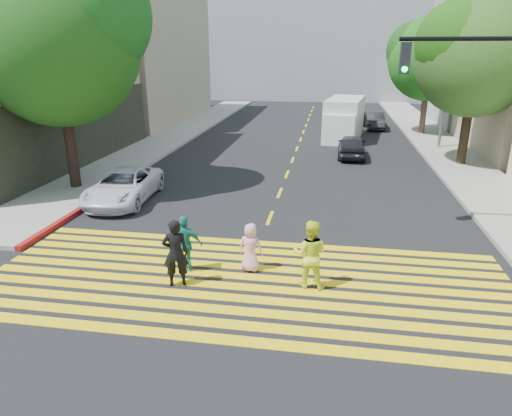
% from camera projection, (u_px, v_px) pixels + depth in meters
% --- Properties ---
extents(ground, '(120.00, 120.00, 0.00)m').
position_uv_depth(ground, '(235.00, 308.00, 10.40)').
color(ground, black).
extents(sidewalk_left, '(3.00, 40.00, 0.15)m').
position_uv_depth(sidewalk_left, '(181.00, 132.00, 32.19)').
color(sidewalk_left, gray).
rests_on(sidewalk_left, ground).
extents(sidewalk_right, '(3.00, 60.00, 0.15)m').
position_uv_depth(sidewalk_right, '(460.00, 165.00, 23.05)').
color(sidewalk_right, gray).
rests_on(sidewalk_right, ground).
extents(curb_red, '(0.20, 8.00, 0.16)m').
position_uv_depth(curb_red, '(87.00, 205.00, 17.03)').
color(curb_red, maroon).
rests_on(curb_red, ground).
extents(crosswalk, '(13.40, 5.30, 0.01)m').
position_uv_depth(crosswalk, '(245.00, 282.00, 11.59)').
color(crosswalk, yellow).
rests_on(crosswalk, ground).
extents(lane_line, '(0.12, 34.40, 0.01)m').
position_uv_depth(lane_line, '(302.00, 135.00, 31.37)').
color(lane_line, yellow).
rests_on(lane_line, ground).
extents(building_left_tan, '(12.00, 16.00, 10.00)m').
position_uv_depth(building_left_tan, '(113.00, 57.00, 37.32)').
color(building_left_tan, tan).
rests_on(building_left_tan, ground).
extents(building_right_grey, '(10.00, 10.00, 10.00)m').
position_uv_depth(building_right_grey, '(510.00, 58.00, 34.41)').
color(building_right_grey, gray).
rests_on(building_right_grey, ground).
extents(backdrop_block, '(30.00, 8.00, 12.00)m').
position_uv_depth(backdrop_block, '(319.00, 46.00, 53.16)').
color(backdrop_block, gray).
rests_on(backdrop_block, ground).
extents(tree_left, '(7.29, 6.73, 9.17)m').
position_uv_depth(tree_left, '(58.00, 33.00, 17.27)').
color(tree_left, black).
rests_on(tree_left, ground).
extents(tree_right_near, '(6.89, 6.66, 8.29)m').
position_uv_depth(tree_right_near, '(479.00, 49.00, 21.35)').
color(tree_right_near, black).
rests_on(tree_right_near, ground).
extents(tree_right_far, '(7.39, 7.20, 7.86)m').
position_uv_depth(tree_right_far, '(432.00, 54.00, 29.84)').
color(tree_right_far, '#493829').
rests_on(tree_right_far, ground).
extents(pedestrian_man, '(0.73, 0.59, 1.74)m').
position_uv_depth(pedestrian_man, '(175.00, 253.00, 11.18)').
color(pedestrian_man, black).
rests_on(pedestrian_man, ground).
extents(pedestrian_woman, '(0.90, 0.73, 1.74)m').
position_uv_depth(pedestrian_woman, '(310.00, 254.00, 11.11)').
color(pedestrian_woman, '#E4F034').
rests_on(pedestrian_woman, ground).
extents(pedestrian_child, '(0.70, 0.51, 1.32)m').
position_uv_depth(pedestrian_child, '(251.00, 247.00, 12.00)').
color(pedestrian_child, '#E89CCF').
rests_on(pedestrian_child, ground).
extents(pedestrian_extra, '(0.94, 0.46, 1.54)m').
position_uv_depth(pedestrian_extra, '(185.00, 244.00, 11.93)').
color(pedestrian_extra, '#21837A').
rests_on(pedestrian_extra, ground).
extents(white_sedan, '(2.28, 4.51, 1.22)m').
position_uv_depth(white_sedan, '(124.00, 186.00, 17.57)').
color(white_sedan, silver).
rests_on(white_sedan, ground).
extents(dark_car_near, '(1.53, 3.69, 1.25)m').
position_uv_depth(dark_car_near, '(352.00, 146.00, 24.84)').
color(dark_car_near, black).
rests_on(dark_car_near, ground).
extents(silver_car, '(2.08, 4.91, 1.42)m').
position_uv_depth(silver_car, '(351.00, 114.00, 36.71)').
color(silver_car, '#AEAEAE').
rests_on(silver_car, ground).
extents(dark_car_parked, '(1.52, 3.72, 1.20)m').
position_uv_depth(dark_car_parked, '(374.00, 121.00, 33.92)').
color(dark_car_parked, black).
rests_on(dark_car_parked, ground).
extents(white_van, '(2.81, 5.76, 2.60)m').
position_uv_depth(white_van, '(344.00, 120.00, 29.75)').
color(white_van, silver).
rests_on(white_van, ground).
extents(traffic_signal, '(4.29, 0.39, 6.29)m').
position_uv_depth(traffic_signal, '(502.00, 105.00, 13.11)').
color(traffic_signal, '#232328').
rests_on(traffic_signal, ground).
extents(street_lamp, '(2.27, 0.34, 10.04)m').
position_uv_depth(street_lamp, '(448.00, 46.00, 25.22)').
color(street_lamp, gray).
rests_on(street_lamp, ground).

